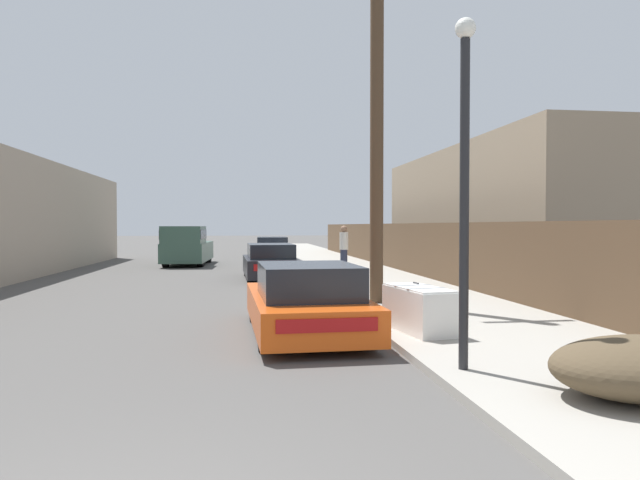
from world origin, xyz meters
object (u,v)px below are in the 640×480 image
object	(u,v)px
discarded_fridge	(419,309)
pickup_truck	(187,246)
parked_sports_car_red	(306,302)
utility_pole	(377,116)
car_parked_mid	(270,262)
street_lamp	(465,165)
pedestrian	(344,248)
car_parked_far	(272,251)

from	to	relation	value
discarded_fridge	pickup_truck	size ratio (longest dim) A/B	0.32
parked_sports_car_red	utility_pole	size ratio (longest dim) A/B	0.53
discarded_fridge	pickup_truck	xyz separation A→B (m)	(-5.73, 18.89, 0.45)
car_parked_mid	street_lamp	distance (m)	14.10
pedestrian	car_parked_far	bearing A→B (deg)	110.90
utility_pole	pedestrian	distance (m)	9.71
car_parked_mid	car_parked_far	world-z (taller)	car_parked_far
street_lamp	pedestrian	bearing A→B (deg)	85.55
pedestrian	utility_pole	bearing A→B (deg)	-95.23
car_parked_far	discarded_fridge	bearing A→B (deg)	-83.18
discarded_fridge	utility_pole	bearing A→B (deg)	79.18
parked_sports_car_red	pedestrian	bearing A→B (deg)	74.80
pickup_truck	utility_pole	world-z (taller)	utility_pole
discarded_fridge	parked_sports_car_red	size ratio (longest dim) A/B	0.38
car_parked_mid	utility_pole	xyz separation A→B (m)	(2.15, -7.55, 3.89)
parked_sports_car_red	street_lamp	bearing A→B (deg)	-64.50
parked_sports_car_red	car_parked_far	bearing A→B (deg)	86.91
car_parked_far	utility_pole	xyz separation A→B (m)	(1.67, -15.58, 3.86)
car_parked_far	street_lamp	xyz separation A→B (m)	(1.30, -21.86, 2.05)
discarded_fridge	car_parked_mid	xyz separation A→B (m)	(-2.03, 11.23, 0.11)
pickup_truck	street_lamp	size ratio (longest dim) A/B	1.21
pickup_truck	pedestrian	size ratio (longest dim) A/B	2.92
parked_sports_car_red	car_parked_mid	size ratio (longest dim) A/B	1.02
pedestrian	street_lamp	bearing A→B (deg)	-94.45
car_parked_mid	pedestrian	xyz separation A→B (m)	(2.98, 1.49, 0.46)
car_parked_far	pedestrian	bearing A→B (deg)	-66.88
street_lamp	parked_sports_car_red	bearing A→B (deg)	117.52
discarded_fridge	utility_pole	distance (m)	5.43
car_parked_mid	utility_pole	distance (m)	8.77
car_parked_mid	street_lamp	size ratio (longest dim) A/B	1.01
street_lamp	pedestrian	distance (m)	15.45
utility_pole	street_lamp	world-z (taller)	utility_pole
discarded_fridge	car_parked_mid	size ratio (longest dim) A/B	0.39
pickup_truck	parked_sports_car_red	bearing A→B (deg)	104.52
pickup_truck	pedestrian	distance (m)	9.09
car_parked_mid	discarded_fridge	bearing A→B (deg)	-81.71
pickup_truck	pedestrian	xyz separation A→B (m)	(6.68, -6.17, 0.12)
street_lamp	pickup_truck	bearing A→B (deg)	104.32
discarded_fridge	pedestrian	distance (m)	12.76
parked_sports_car_red	street_lamp	xyz separation A→B (m)	(1.65, -3.17, 2.11)
parked_sports_car_red	pedestrian	world-z (taller)	pedestrian
car_parked_mid	car_parked_far	xyz separation A→B (m)	(0.48, 8.02, 0.03)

